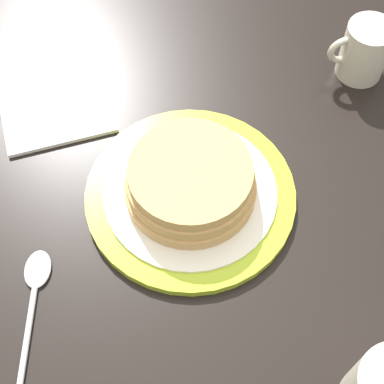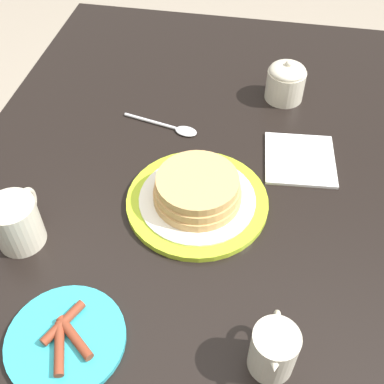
# 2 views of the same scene
# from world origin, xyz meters

# --- Properties ---
(ground_plane) EXTENTS (8.00, 8.00, 0.00)m
(ground_plane) POSITION_xyz_m (0.00, 0.00, 0.00)
(ground_plane) COLOR gray
(dining_table) EXTENTS (1.46, 0.90, 0.76)m
(dining_table) POSITION_xyz_m (0.00, 0.00, 0.65)
(dining_table) COLOR black
(dining_table) RESTS_ON ground_plane
(pancake_plate) EXTENTS (0.26, 0.26, 0.07)m
(pancake_plate) POSITION_xyz_m (0.03, -0.02, 0.79)
(pancake_plate) COLOR #AAC628
(pancake_plate) RESTS_ON dining_table
(side_plate_bacon) EXTENTS (0.18, 0.18, 0.02)m
(side_plate_bacon) POSITION_xyz_m (-0.27, 0.12, 0.77)
(side_plate_bacon) COLOR #2DADBC
(side_plate_bacon) RESTS_ON dining_table
(coffee_mug) EXTENTS (0.11, 0.08, 0.09)m
(coffee_mug) POSITION_xyz_m (-0.10, 0.26, 0.81)
(coffee_mug) COLOR beige
(coffee_mug) RESTS_ON dining_table
(creamer_pitcher) EXTENTS (0.10, 0.06, 0.09)m
(creamer_pitcher) POSITION_xyz_m (-0.25, -0.18, 0.81)
(creamer_pitcher) COLOR beige
(creamer_pitcher) RESTS_ON dining_table
(sugar_bowl) EXTENTS (0.09, 0.09, 0.10)m
(sugar_bowl) POSITION_xyz_m (0.38, -0.16, 0.81)
(sugar_bowl) COLOR beige
(sugar_bowl) RESTS_ON dining_table
(napkin) EXTENTS (0.16, 0.15, 0.01)m
(napkin) POSITION_xyz_m (0.18, -0.20, 0.77)
(napkin) COLOR white
(napkin) RESTS_ON dining_table
(spoon) EXTENTS (0.06, 0.17, 0.01)m
(spoon) POSITION_xyz_m (0.23, 0.06, 0.77)
(spoon) COLOR silver
(spoon) RESTS_ON dining_table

